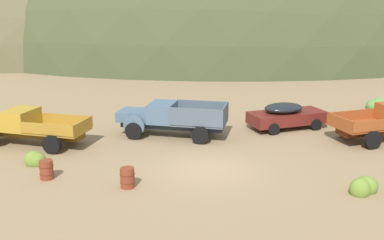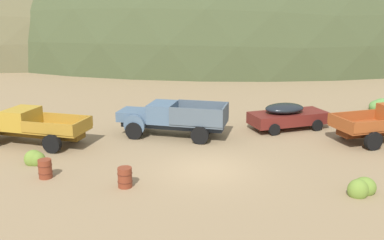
{
  "view_description": "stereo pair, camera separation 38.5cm",
  "coord_description": "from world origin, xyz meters",
  "px_view_note": "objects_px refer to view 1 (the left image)",
  "views": [
    {
      "loc": [
        -1.67,
        -18.4,
        7.25
      ],
      "look_at": [
        -0.54,
        4.43,
        1.14
      ],
      "focal_mm": 40.87,
      "sensor_mm": 36.0,
      "label": 1
    },
    {
      "loc": [
        -1.29,
        -18.42,
        7.25
      ],
      "look_at": [
        -0.54,
        4.43,
        1.14
      ],
      "focal_mm": 40.87,
      "sensor_mm": 36.0,
      "label": 2
    }
  ],
  "objects_px": {
    "truck_chalk_blue": "(166,118)",
    "car_oxblood": "(289,115)",
    "oil_drum_spare": "(127,178)",
    "truck_mustard": "(23,126)",
    "oil_drum_by_truck": "(46,170)"
  },
  "relations": [
    {
      "from": "truck_chalk_blue",
      "to": "car_oxblood",
      "type": "distance_m",
      "value": 7.44
    },
    {
      "from": "truck_chalk_blue",
      "to": "oil_drum_spare",
      "type": "bearing_deg",
      "value": 93.33
    },
    {
      "from": "truck_mustard",
      "to": "car_oxblood",
      "type": "bearing_deg",
      "value": -153.58
    },
    {
      "from": "truck_mustard",
      "to": "car_oxblood",
      "type": "xyz_separation_m",
      "value": [
        14.83,
        2.36,
        -0.19
      ]
    },
    {
      "from": "car_oxblood",
      "to": "oil_drum_spare",
      "type": "bearing_deg",
      "value": -153.81
    },
    {
      "from": "oil_drum_spare",
      "to": "truck_chalk_blue",
      "type": "bearing_deg",
      "value": 78.08
    },
    {
      "from": "oil_drum_spare",
      "to": "oil_drum_by_truck",
      "type": "bearing_deg",
      "value": 163.04
    },
    {
      "from": "truck_chalk_blue",
      "to": "oil_drum_spare",
      "type": "relative_size",
      "value": 7.6
    },
    {
      "from": "truck_mustard",
      "to": "truck_chalk_blue",
      "type": "distance_m",
      "value": 7.58
    },
    {
      "from": "truck_mustard",
      "to": "oil_drum_by_truck",
      "type": "relative_size",
      "value": 7.71
    },
    {
      "from": "car_oxblood",
      "to": "oil_drum_by_truck",
      "type": "relative_size",
      "value": 6.17
    },
    {
      "from": "truck_mustard",
      "to": "oil_drum_by_truck",
      "type": "height_order",
      "value": "truck_mustard"
    },
    {
      "from": "oil_drum_by_truck",
      "to": "oil_drum_spare",
      "type": "bearing_deg",
      "value": -16.96
    },
    {
      "from": "oil_drum_spare",
      "to": "oil_drum_by_truck",
      "type": "relative_size",
      "value": 1.01
    },
    {
      "from": "oil_drum_spare",
      "to": "car_oxblood",
      "type": "bearing_deg",
      "value": 43.28
    }
  ]
}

